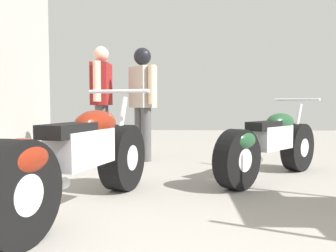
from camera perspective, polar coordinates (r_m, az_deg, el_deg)
name	(u,v)px	position (r m, az deg, el deg)	size (l,w,h in m)	color
ground_plane	(184,191)	(3.49, 2.58, -10.52)	(15.68, 15.68, 0.00)	gray
motorcycle_maroon_cruiser	(79,160)	(2.80, -14.41, -5.48)	(0.88, 2.09, 0.99)	black
motorcycle_black_naked	(269,145)	(4.07, 16.27, -3.01)	(1.46, 1.57, 0.92)	black
mechanic_in_blue	(102,96)	(5.46, -10.83, 4.89)	(0.25, 0.69, 1.73)	#4C4C4C
mechanic_with_helmet	(143,93)	(5.23, -4.19, 5.36)	(0.47, 0.60, 1.68)	#4C4C4C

